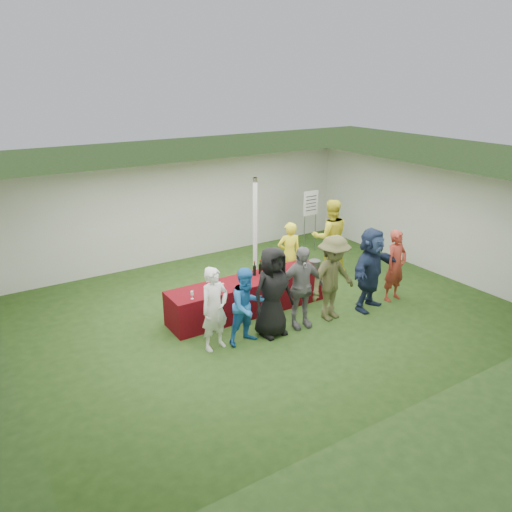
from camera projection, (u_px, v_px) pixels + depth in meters
ground at (265, 311)px, 10.92m from camera, size 60.00×60.00×0.00m
tent at (255, 235)px, 11.65m from camera, size 10.00×10.00×10.00m
serving_table at (248, 296)px, 10.79m from camera, size 3.60×0.80×0.75m
wine_bottles at (268, 267)px, 11.05m from camera, size 0.80×0.13×0.32m
wine_glasses at (216, 288)px, 9.96m from camera, size 1.14×0.12×0.16m
water_bottle at (245, 274)px, 10.68m from camera, size 0.07×0.07×0.23m
bar_towel at (302, 265)px, 11.45m from camera, size 0.25×0.18×0.03m
dump_bucket at (315, 264)px, 11.28m from camera, size 0.26×0.26×0.18m
wine_list_sign at (311, 208)px, 14.15m from camera, size 0.50×0.03×1.80m
staff_pourer at (289, 254)px, 12.02m from camera, size 0.68×0.55×1.60m
staff_back at (330, 237)px, 12.71m from camera, size 1.17×1.07×1.96m
customer_0 at (215, 309)px, 9.19m from camera, size 0.65×0.49×1.63m
customer_1 at (247, 306)px, 9.42m from camera, size 0.77×0.62×1.53m
customer_2 at (273, 292)px, 9.67m from camera, size 0.92×0.63×1.82m
customer_3 at (301, 287)px, 10.00m from camera, size 1.07×0.59×1.73m
customer_4 at (333, 278)px, 10.30m from camera, size 1.27×0.83×1.84m
customer_5 at (371, 269)px, 10.76m from camera, size 1.80×1.02×1.85m
customer_6 at (396, 266)px, 11.23m from camera, size 0.63×0.44×1.65m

